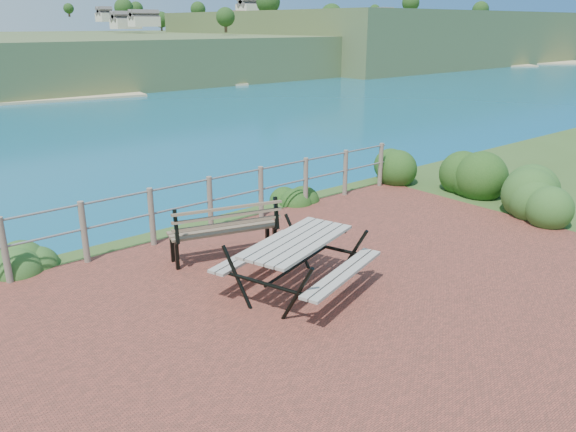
{
  "coord_description": "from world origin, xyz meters",
  "views": [
    {
      "loc": [
        -5.08,
        -4.95,
        3.59
      ],
      "look_at": [
        0.21,
        1.4,
        0.75
      ],
      "focal_mm": 35.0,
      "sensor_mm": 36.0,
      "label": 1
    }
  ],
  "objects": [
    {
      "name": "park_bench",
      "position": [
        -0.52,
        2.12,
        0.65
      ],
      "size": [
        1.79,
        0.9,
        0.98
      ],
      "rotation": [
        0.0,
        0.0,
        -0.28
      ],
      "color": "brown",
      "rests_on": "ground"
    },
    {
      "name": "picnic_table",
      "position": [
        -0.42,
        0.45,
        0.49
      ],
      "size": [
        1.97,
        1.53,
        0.77
      ],
      "rotation": [
        0.0,
        0.0,
        0.31
      ],
      "color": "gray",
      "rests_on": "ground"
    },
    {
      "name": "ground",
      "position": [
        0.0,
        0.0,
        0.0
      ],
      "size": [
        10.0,
        7.0,
        0.12
      ],
      "primitive_type": "cube",
      "color": "brown",
      "rests_on": "ground"
    },
    {
      "name": "shrub_lip_east",
      "position": [
        2.45,
        3.76,
        0.0
      ],
      "size": [
        0.81,
        0.81,
        0.56
      ],
      "primitive_type": "ellipsoid",
      "color": "#164114",
      "rests_on": "ground"
    },
    {
      "name": "shrub_lip_west",
      "position": [
        -3.18,
        3.91,
        0.0
      ],
      "size": [
        0.81,
        0.81,
        0.57
      ],
      "primitive_type": "ellipsoid",
      "color": "#305921",
      "rests_on": "ground"
    },
    {
      "name": "shrub_right_front",
      "position": [
        5.72,
        1.86,
        0.0
      ],
      "size": [
        1.28,
        1.28,
        1.83
      ],
      "primitive_type": "ellipsoid",
      "color": "#164114",
      "rests_on": "ground"
    },
    {
      "name": "distant_bay",
      "position": [
        173.07,
        202.61,
        -1.52
      ],
      "size": [
        290.0,
        232.36,
        24.0
      ],
      "color": "#3C572B",
      "rests_on": "ground"
    },
    {
      "name": "shrub_right_back",
      "position": [
        5.32,
        -0.15,
        0.0
      ],
      "size": [
        1.28,
        1.28,
        1.82
      ],
      "primitive_type": "ellipsoid",
      "color": "#305921",
      "rests_on": "ground"
    },
    {
      "name": "safety_railing",
      "position": [
        0.0,
        3.35,
        0.57
      ],
      "size": [
        9.4,
        0.1,
        1.0
      ],
      "color": "#6B5B4C",
      "rests_on": "ground"
    },
    {
      "name": "shrub_right_edge",
      "position": [
        5.32,
        3.46,
        0.0
      ],
      "size": [
        0.95,
        0.95,
        1.37
      ],
      "primitive_type": "ellipsoid",
      "color": "#164114",
      "rests_on": "ground"
    }
  ]
}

